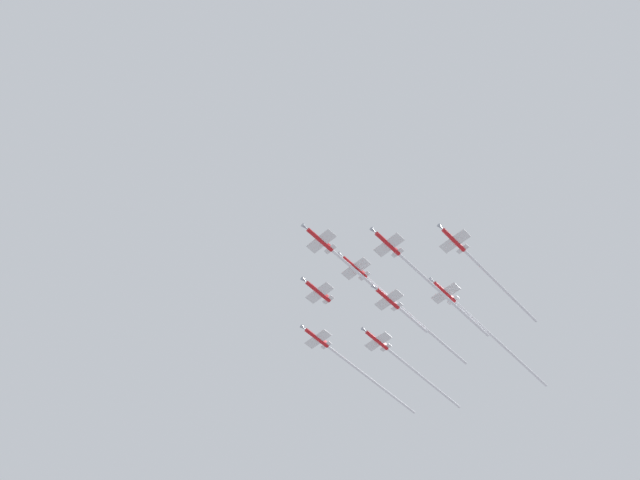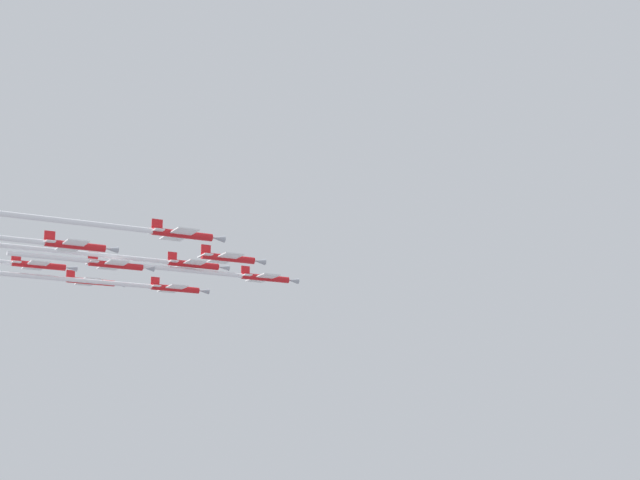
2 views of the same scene
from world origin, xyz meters
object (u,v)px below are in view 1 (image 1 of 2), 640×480
at_px(jet_center_rear, 349,362).
at_px(jet_starboard_outer, 479,265).
at_px(jet_starboard_trail, 480,325).
at_px(jet_tail_end, 402,361).
at_px(jet_port_trail, 387,298).
at_px(jet_lead, 355,270).
at_px(jet_port_inner, 420,274).
at_px(jet_port_outer, 393,300).
at_px(jet_starboard_inner, 318,291).

bearing_deg(jet_center_rear, jet_starboard_outer, 177.12).
distance_m(jet_starboard_trail, jet_tail_end, 26.37).
relative_size(jet_starboard_outer, jet_port_trail, 3.68).
bearing_deg(jet_lead, jet_center_rear, -45.26).
xyz_separation_m(jet_port_inner, jet_starboard_trail, (24.55, -15.61, 2.07)).
height_order(jet_center_rear, jet_port_trail, jet_center_rear).
bearing_deg(jet_starboard_outer, jet_center_rear, -2.88).
relative_size(jet_lead, jet_starboard_outer, 1.11).
distance_m(jet_port_outer, jet_starboard_outer, 26.60).
height_order(jet_starboard_inner, jet_starboard_outer, jet_starboard_outer).
xyz_separation_m(jet_lead, jet_port_outer, (14.20, -9.03, 1.18)).
xyz_separation_m(jet_starboard_inner, jet_starboard_trail, (22.86, -45.08, 0.93)).
distance_m(jet_port_inner, jet_port_outer, 13.65).
bearing_deg(jet_tail_end, jet_center_rear, 39.44).
xyz_separation_m(jet_starboard_inner, jet_port_outer, (8.54, -20.70, 1.10)).
height_order(jet_port_inner, jet_starboard_inner, jet_starboard_inner).
distance_m(jet_port_outer, jet_starboard_trail, 28.28).
distance_m(jet_port_trail, jet_starboard_trail, 30.87).
relative_size(jet_port_trail, jet_starboard_trail, 0.21).
distance_m(jet_starboard_inner, jet_center_rear, 30.36).
distance_m(jet_port_outer, jet_port_trail, 3.20).
relative_size(jet_port_trail, jet_tail_end, 0.27).
bearing_deg(jet_tail_end, jet_port_inner, 137.40).
distance_m(jet_starboard_outer, jet_tail_end, 40.88).
distance_m(jet_port_inner, jet_starboard_trail, 29.16).
height_order(jet_starboard_inner, jet_port_outer, jet_port_outer).
bearing_deg(jet_port_trail, jet_starboard_trail, -114.69).
height_order(jet_starboard_inner, jet_starboard_trail, jet_starboard_trail).
distance_m(jet_starboard_outer, jet_starboard_trail, 22.62).
bearing_deg(jet_port_trail, jet_starboard_outer, -159.89).
bearing_deg(jet_port_inner, jet_lead, 45.05).
bearing_deg(jet_starboard_outer, jet_starboard_inner, 32.78).
height_order(jet_starboard_inner, jet_center_rear, jet_starboard_inner).
xyz_separation_m(jet_lead, jet_center_rear, (35.77, 7.79, 0.06)).
bearing_deg(jet_starboard_trail, jet_lead, 72.94).
xyz_separation_m(jet_port_outer, jet_starboard_trail, (14.32, -24.38, -0.17)).
relative_size(jet_port_outer, jet_starboard_trail, 0.97).
distance_m(jet_starboard_inner, jet_tail_end, 38.10).
height_order(jet_port_outer, jet_center_rear, jet_port_outer).
height_order(jet_port_inner, jet_port_trail, jet_port_trail).
bearing_deg(jet_port_inner, jet_port_trail, -4.75).
height_order(jet_starboard_inner, jet_tail_end, jet_starboard_inner).
bearing_deg(jet_port_inner, jet_starboard_outer, -140.81).
bearing_deg(jet_tail_end, jet_starboard_trail, -168.19).
xyz_separation_m(jet_port_outer, jet_starboard_outer, (-8.27, -25.28, 0.12)).
height_order(jet_port_outer, jet_starboard_outer, jet_starboard_outer).
distance_m(jet_center_rear, jet_starboard_trail, 41.84).
bearing_deg(jet_starboard_outer, jet_port_outer, 14.33).
relative_size(jet_port_inner, jet_starboard_inner, 4.11).
xyz_separation_m(jet_starboard_outer, jet_tail_end, (31.88, 25.54, -1.78)).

